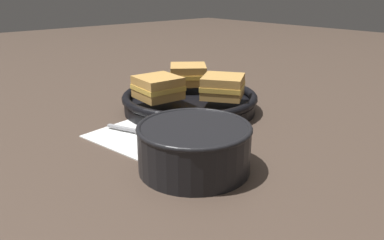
{
  "coord_description": "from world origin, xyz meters",
  "views": [
    {
      "loc": [
        0.49,
        -0.4,
        0.27
      ],
      "look_at": [
        0.02,
        0.02,
        0.04
      ],
      "focal_mm": 35.0,
      "sensor_mm": 36.0,
      "label": 1
    }
  ],
  "objects": [
    {
      "name": "sandwich_near_right",
      "position": [
        -0.04,
        0.16,
        0.06
      ],
      "size": [
        0.12,
        0.12,
        0.05
      ],
      "rotation": [
        0.0,
        0.0,
        8.46
      ],
      "color": "#C18E47",
      "rests_on": "skillet"
    },
    {
      "name": "spoon",
      "position": [
        -0.03,
        -0.03,
        0.01
      ],
      "size": [
        0.15,
        0.07,
        0.01
      ],
      "rotation": [
        0.0,
        0.0,
        0.37
      ],
      "color": "#9E9EA3",
      "rests_on": "napkin"
    },
    {
      "name": "skillet",
      "position": [
        -0.12,
        0.13,
        0.02
      ],
      "size": [
        0.35,
        0.36,
        0.04
      ],
      "color": "black",
      "rests_on": "ground_plane"
    },
    {
      "name": "ground_plane",
      "position": [
        0.0,
        0.0,
        0.0
      ],
      "size": [
        4.0,
        4.0,
        0.0
      ],
      "primitive_type": "plane",
      "color": "#47382D"
    },
    {
      "name": "sandwich_far_left",
      "position": [
        -0.18,
        0.18,
        0.06
      ],
      "size": [
        0.12,
        0.12,
        0.05
      ],
      "rotation": [
        0.0,
        0.0,
        10.31
      ],
      "color": "#C18E47",
      "rests_on": "skillet"
    },
    {
      "name": "napkin",
      "position": [
        -0.04,
        -0.02,
        0.0
      ],
      "size": [
        0.24,
        0.22,
        0.0
      ],
      "color": "white",
      "rests_on": "ground_plane"
    },
    {
      "name": "soup_bowl",
      "position": [
        0.1,
        -0.05,
        0.04
      ],
      "size": [
        0.17,
        0.17,
        0.07
      ],
      "color": "black",
      "rests_on": "ground_plane"
    },
    {
      "name": "sandwich_near_left",
      "position": [
        -0.13,
        0.05,
        0.06
      ],
      "size": [
        0.09,
        0.09,
        0.05
      ],
      "rotation": [
        0.0,
        0.0,
        6.2
      ],
      "color": "#C18E47",
      "rests_on": "skillet"
    }
  ]
}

